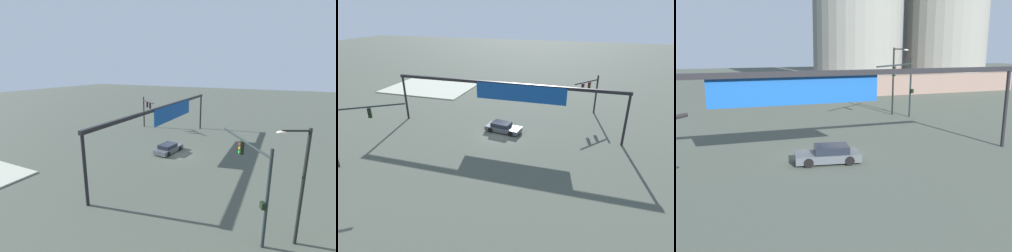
{
  "view_description": "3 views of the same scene",
  "coord_description": "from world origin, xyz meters",
  "views": [
    {
      "loc": [
        26.81,
        11.91,
        10.81
      ],
      "look_at": [
        -2.15,
        -2.27,
        3.0
      ],
      "focal_mm": 25.56,
      "sensor_mm": 36.0,
      "label": 1
    },
    {
      "loc": [
        -9.68,
        29.08,
        14.43
      ],
      "look_at": [
        -1.47,
        2.22,
        2.33
      ],
      "focal_mm": 29.47,
      "sensor_mm": 36.0,
      "label": 2
    },
    {
      "loc": [
        -6.34,
        -24.13,
        7.89
      ],
      "look_at": [
        1.14,
        -1.01,
        2.44
      ],
      "focal_mm": 39.0,
      "sensor_mm": 36.0,
      "label": 3
    }
  ],
  "objects": [
    {
      "name": "sedan_car_approaching",
      "position": [
        -0.01,
        -1.17,
        0.57
      ],
      "size": [
        4.63,
        2.45,
        1.21
      ],
      "rotation": [
        0.0,
        0.0,
        3.0
      ],
      "color": "#454A50",
      "rests_on": "ground"
    },
    {
      "name": "ground_plane",
      "position": [
        0.0,
        0.0,
        0.0
      ],
      "size": [
        214.06,
        214.06,
        0.0
      ],
      "primitive_type": "plane",
      "color": "#464D42"
    },
    {
      "name": "overhead_sign_gantry",
      "position": [
        -0.59,
        -1.49,
        5.35
      ],
      "size": [
        28.6,
        0.43,
        6.27
      ],
      "color": "black",
      "rests_on": "ground"
    },
    {
      "name": "streetlamp_curved_arm",
      "position": [
        11.73,
        13.22,
        4.36
      ],
      "size": [
        1.08,
        1.88,
        7.55
      ],
      "rotation": [
        0.0,
        0.0,
        -1.11
      ],
      "color": "black",
      "rests_on": "ground"
    },
    {
      "name": "traffic_signal_near_corner",
      "position": [
        11.54,
        10.65,
        4.3
      ],
      "size": [
        6.08,
        4.13,
        6.44
      ],
      "rotation": [
        0.0,
        0.0,
        -2.53
      ],
      "color": "black",
      "rests_on": "ground"
    }
  ]
}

